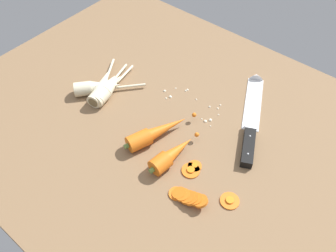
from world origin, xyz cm
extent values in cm
cube|color=brown|center=(0.00, 0.00, -2.00)|extent=(120.00, 90.00, 4.00)
cube|color=silver|center=(12.17, 20.26, 0.25)|extent=(12.71, 19.91, 0.50)
cone|color=silver|center=(7.27, 30.33, 0.25)|extent=(4.87, 4.43, 3.96)
cube|color=silver|center=(16.55, 11.26, 1.10)|extent=(3.52, 3.08, 2.20)
cube|color=black|center=(19.39, 5.42, 1.10)|extent=(7.33, 11.12, 2.20)
sphere|color=silver|center=(18.16, 7.94, 2.20)|extent=(0.50, 0.50, 0.50)
sphere|color=silver|center=(20.61, 2.90, 2.20)|extent=(0.50, 0.50, 0.50)
cylinder|color=orange|center=(-2.21, -10.54, 2.10)|extent=(5.86, 6.83, 4.20)
cone|color=orange|center=(0.07, -4.00, 2.10)|extent=(8.32, 14.38, 3.99)
sphere|color=orange|center=(3.17, 4.89, 2.10)|extent=(1.20, 1.20, 1.20)
cylinder|color=#5B7F3D|center=(-3.35, -13.82, 2.10)|extent=(1.46, 1.34, 1.20)
cylinder|color=orange|center=(6.28, -12.39, 2.10)|extent=(4.66, 4.82, 4.20)
cone|color=orange|center=(6.87, -7.18, 2.10)|extent=(5.14, 10.87, 3.99)
sphere|color=orange|center=(7.67, -0.08, 2.10)|extent=(1.20, 1.20, 1.20)
cylinder|color=#5B7F3D|center=(5.97, -15.16, 2.10)|extent=(1.30, 1.13, 1.20)
cylinder|color=beige|center=(-21.21, -6.72, 2.00)|extent=(5.00, 5.24, 4.00)
cone|color=beige|center=(-22.78, -0.90, 2.00)|extent=(5.69, 8.44, 3.80)
cylinder|color=beige|center=(-24.40, 5.06, 1.10)|extent=(2.86, 8.24, 0.70)
cylinder|color=brown|center=(-20.64, -8.81, 2.00)|extent=(2.78, 1.02, 2.80)
cylinder|color=beige|center=(-26.75, -6.92, 2.00)|extent=(6.07, 6.13, 4.00)
cone|color=beige|center=(-22.49, -2.07, 2.00)|extent=(8.30, 8.71, 3.80)
cylinder|color=beige|center=(-18.13, 2.90, 1.10)|extent=(6.42, 7.17, 0.70)
cylinder|color=brown|center=(-28.28, -8.66, 2.00)|extent=(2.30, 2.07, 2.80)
cylinder|color=beige|center=(-21.26, -6.02, 2.00)|extent=(5.76, 5.92, 4.00)
cone|color=beige|center=(-24.55, -0.75, 2.00)|extent=(7.44, 8.76, 3.80)
cylinder|color=beige|center=(-27.92, 4.66, 1.10)|extent=(5.15, 7.67, 0.70)
cylinder|color=brown|center=(-20.07, -7.92, 2.00)|extent=(2.53, 1.74, 2.80)
cylinder|color=beige|center=(-20.66, -6.09, 2.00)|extent=(4.72, 4.96, 4.00)
cone|color=beige|center=(-21.75, -0.22, 2.00)|extent=(5.13, 8.21, 3.80)
cylinder|color=beige|center=(-22.87, 5.79, 1.10)|extent=(2.20, 8.25, 0.70)
cylinder|color=brown|center=(-20.27, -8.20, 2.00)|extent=(2.81, 0.81, 2.80)
cylinder|color=orange|center=(13.45, -15.36, 0.35)|extent=(3.53, 3.53, 0.70)
cylinder|color=orange|center=(14.05, -15.09, 0.60)|extent=(3.39, 3.31, 1.85)
cylinder|color=orange|center=(14.96, -15.06, 0.84)|extent=(3.53, 3.46, 1.74)
cylinder|color=orange|center=(16.26, -14.90, 1.08)|extent=(3.66, 3.61, 2.29)
cylinder|color=orange|center=(17.12, -14.75, 1.33)|extent=(3.66, 3.62, 2.34)
cylinder|color=orange|center=(18.07, -14.43, 1.57)|extent=(3.38, 3.31, 2.09)
cylinder|color=orange|center=(19.15, -14.23, 1.82)|extent=(3.46, 3.39, 1.93)
cylinder|color=orange|center=(12.20, -6.78, 0.35)|extent=(3.35, 3.35, 0.70)
cylinder|color=orange|center=(12.20, -6.78, 0.62)|extent=(1.41, 1.41, 0.16)
cylinder|color=orange|center=(23.69, -9.25, 0.35)|extent=(4.34, 4.34, 0.70)
cylinder|color=orange|center=(23.69, -9.25, 0.62)|extent=(1.82, 1.82, 0.16)
cylinder|color=orange|center=(12.21, -8.37, 0.35)|extent=(4.37, 4.37, 0.70)
cylinder|color=orange|center=(12.21, -8.37, 0.62)|extent=(1.84, 1.84, 0.16)
sphere|color=silver|center=(5.69, 12.48, 0.28)|extent=(0.56, 0.56, 0.56)
sphere|color=silver|center=(-5.32, 12.42, 0.28)|extent=(0.56, 0.56, 0.56)
sphere|color=silver|center=(5.80, 6.48, 0.45)|extent=(0.90, 0.90, 0.90)
sphere|color=silver|center=(-5.14, 13.04, 0.34)|extent=(0.68, 0.68, 0.68)
sphere|color=silver|center=(7.14, 10.72, 0.23)|extent=(0.46, 0.46, 0.46)
sphere|color=silver|center=(-7.69, 6.49, 0.27)|extent=(0.54, 0.54, 0.54)
sphere|color=silver|center=(-0.91, 11.54, 0.25)|extent=(0.50, 0.50, 0.50)
sphere|color=silver|center=(4.60, 6.57, 0.22)|extent=(0.45, 0.45, 0.45)
sphere|color=silver|center=(3.60, 11.56, 0.29)|extent=(0.58, 0.58, 0.58)
sphere|color=silver|center=(-8.19, 11.38, 0.24)|extent=(0.47, 0.47, 0.47)
sphere|color=silver|center=(6.58, 7.70, 0.45)|extent=(0.89, 0.89, 0.89)
sphere|color=silver|center=(-9.91, 8.51, 0.38)|extent=(0.76, 0.76, 0.76)
sphere|color=silver|center=(5.51, 13.98, 0.26)|extent=(0.51, 0.51, 0.51)
sphere|color=silver|center=(7.81, 6.01, 0.20)|extent=(0.40, 0.40, 0.40)
sphere|color=silver|center=(-7.14, 7.69, 0.45)|extent=(0.89, 0.89, 0.89)
camera|label=1|loc=(37.51, -47.48, 70.54)|focal=37.91mm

